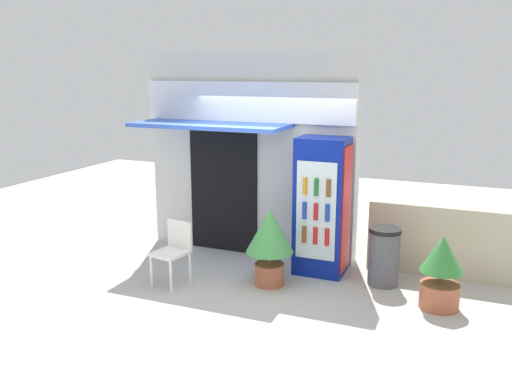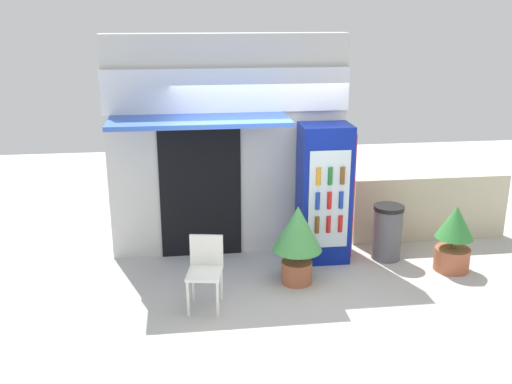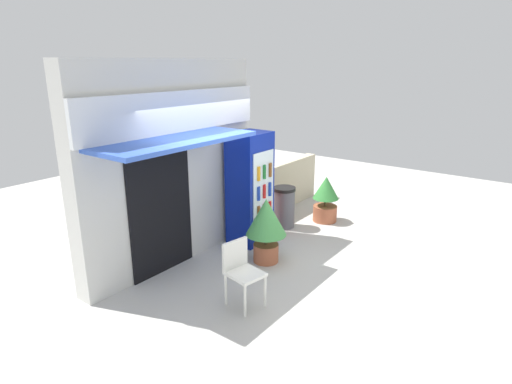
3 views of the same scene
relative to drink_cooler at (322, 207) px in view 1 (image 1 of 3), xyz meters
name	(u,v)px [view 1 (image 1 of 3)]	position (x,y,z in m)	size (l,w,h in m)	color
ground	(244,285)	(-0.85, -0.87, -0.99)	(16.00, 16.00, 0.00)	beige
storefront_building	(249,152)	(-1.35, 0.50, 0.64)	(3.40, 1.23, 3.17)	silver
drink_cooler	(322,207)	(0.00, 0.00, 0.00)	(0.72, 0.62, 1.98)	navy
plastic_chair	(174,248)	(-1.74, -1.19, -0.47)	(0.48, 0.51, 0.88)	white
potted_plant_near_shop	(270,238)	(-0.52, -0.72, -0.32)	(0.65, 0.65, 1.07)	#AD5B3D
potted_plant_curbside	(441,270)	(1.70, -0.61, -0.49)	(0.52, 0.52, 0.93)	#AD5B3D
trash_bin	(384,256)	(0.92, -0.11, -0.58)	(0.43, 0.43, 0.81)	#595960
stone_boundary_wall	(457,243)	(1.83, 0.53, -0.48)	(2.47, 0.22, 1.03)	beige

